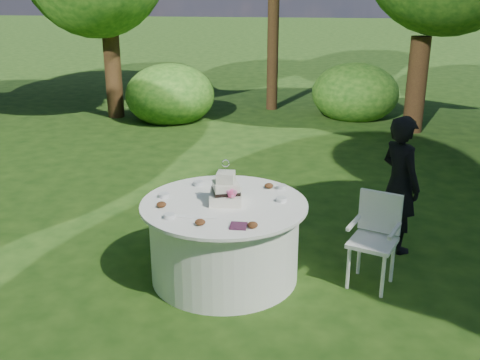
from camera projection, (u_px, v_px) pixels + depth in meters
The scene contains 9 objects.
ground at pixel (225, 276), 5.46m from camera, with size 80.00×80.00×0.00m, color #18360E.
napkins at pixel (238, 226), 4.69m from camera, with size 0.14×0.14×0.02m, color #491F3A.
feather_plume at pixel (190, 216), 4.89m from camera, with size 0.48×0.07×0.01m, color white.
guest at pixel (400, 184), 5.80m from camera, with size 0.53×0.35×1.45m, color black.
table at pixel (224, 240), 5.33m from camera, with size 1.56×1.56×0.77m.
cake at pixel (226, 191), 5.17m from camera, with size 0.32×0.32×0.42m.
chair at pixel (375, 232), 5.19m from camera, with size 0.52×0.52×0.88m.
votives at pixel (220, 196), 5.32m from camera, with size 1.21×0.95×0.04m.
petal_cups at pixel (222, 208), 5.01m from camera, with size 1.03×1.05×0.05m.
Camera 1 is at (0.73, -4.78, 2.72)m, focal length 42.00 mm.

